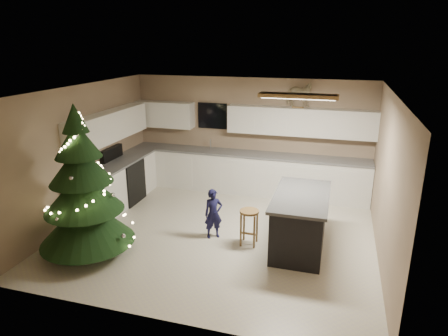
{
  "coord_description": "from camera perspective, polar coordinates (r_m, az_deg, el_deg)",
  "views": [
    {
      "loc": [
        1.95,
        -6.34,
        3.39
      ],
      "look_at": [
        0.0,
        0.35,
        1.15
      ],
      "focal_mm": 32.0,
      "sensor_mm": 36.0,
      "label": 1
    }
  ],
  "objects": [
    {
      "name": "ground_plane",
      "position": [
        7.45,
        -0.76,
        -9.25
      ],
      "size": [
        5.5,
        5.5,
        0.0
      ],
      "primitive_type": "plane",
      "color": "#BFB89E"
    },
    {
      "name": "island",
      "position": [
        6.91,
        10.81,
        -7.43
      ],
      "size": [
        0.9,
        1.7,
        0.95
      ],
      "color": "black",
      "rests_on": "ground_plane"
    },
    {
      "name": "rocking_horse",
      "position": [
        8.78,
        10.63,
        10.32
      ],
      "size": [
        0.7,
        0.48,
        0.56
      ],
      "rotation": [
        0.0,
        0.0,
        1.25
      ],
      "color": "brown",
      "rests_on": "cabinetry"
    },
    {
      "name": "christmas_tree",
      "position": [
        6.74,
        -19.44,
        -3.76
      ],
      "size": [
        1.57,
        1.51,
        2.5
      ],
      "rotation": [
        0.0,
        0.0,
        -0.02
      ],
      "color": "#3F2816",
      "rests_on": "ground_plane"
    },
    {
      "name": "bar_stool",
      "position": [
        6.89,
        3.62,
        -7.27
      ],
      "size": [
        0.33,
        0.33,
        0.63
      ],
      "rotation": [
        0.0,
        0.0,
        -0.25
      ],
      "color": "brown",
      "rests_on": "ground_plane"
    },
    {
      "name": "room_shell",
      "position": [
        6.83,
        -0.63,
        3.92
      ],
      "size": [
        5.52,
        5.02,
        2.61
      ],
      "color": "tan",
      "rests_on": "ground_plane"
    },
    {
      "name": "toddler",
      "position": [
        7.12,
        -1.53,
        -6.55
      ],
      "size": [
        0.39,
        0.36,
        0.9
      ],
      "primitive_type": "imported",
      "rotation": [
        0.0,
        0.0,
        0.59
      ],
      "color": "#11113F",
      "rests_on": "ground_plane"
    },
    {
      "name": "cabinetry",
      "position": [
        8.88,
        -3.29,
        0.56
      ],
      "size": [
        5.5,
        3.2,
        2.0
      ],
      "color": "silver",
      "rests_on": "ground_plane"
    }
  ]
}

